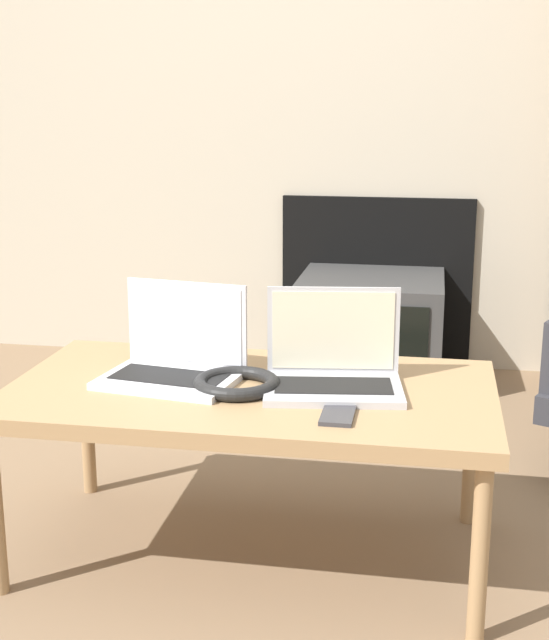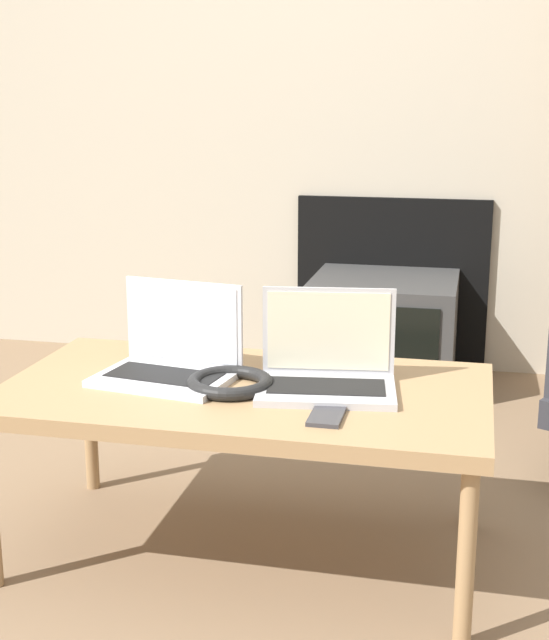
# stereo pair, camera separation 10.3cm
# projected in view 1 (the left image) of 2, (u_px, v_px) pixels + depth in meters

# --- Properties ---
(wall_back) EXTENTS (7.00, 0.08, 2.60)m
(wall_back) POSITION_uv_depth(u_px,v_px,m) (338.00, 33.00, 3.37)
(wall_back) COLOR #B7AD99
(wall_back) RESTS_ON ground_plane
(table) EXTENTS (1.09, 0.60, 0.42)m
(table) POSITION_uv_depth(u_px,v_px,m) (251.00, 401.00, 2.02)
(table) COLOR #9E7A51
(table) RESTS_ON ground_plane
(laptop_left) EXTENTS (0.33, 0.26, 0.22)m
(laptop_left) POSITION_uv_depth(u_px,v_px,m) (176.00, 358.00, 2.06)
(laptop_left) COLOR silver
(laptop_left) RESTS_ON table
(laptop_right) EXTENTS (0.33, 0.25, 0.22)m
(laptop_right) POSITION_uv_depth(u_px,v_px,m) (333.00, 367.00, 1.99)
(laptop_right) COLOR #B2B2B7
(laptop_right) RESTS_ON table
(headphones) EXTENTS (0.19, 0.19, 0.03)m
(headphones) POSITION_uv_depth(u_px,v_px,m) (236.00, 383.00, 1.98)
(headphones) COLOR black
(headphones) RESTS_ON table
(phone) EXTENTS (0.07, 0.14, 0.01)m
(phone) POSITION_uv_depth(u_px,v_px,m) (338.00, 413.00, 1.83)
(phone) COLOR #333338
(phone) RESTS_ON table
(tv) EXTENTS (0.52, 0.52, 0.41)m
(tv) POSITION_uv_depth(u_px,v_px,m) (370.00, 331.00, 3.31)
(tv) COLOR #383838
(tv) RESTS_ON ground_plane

